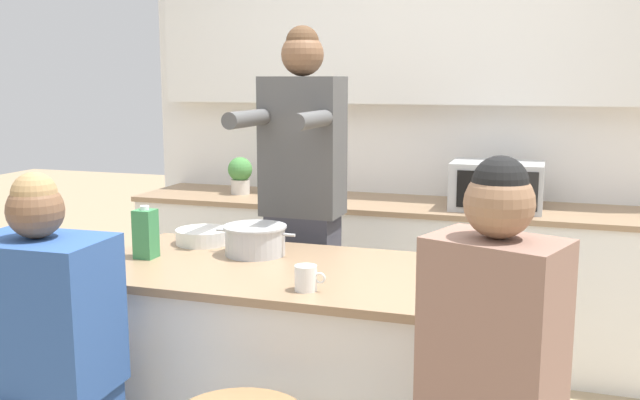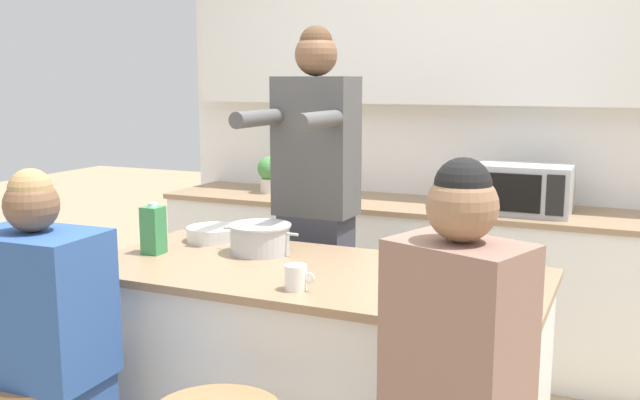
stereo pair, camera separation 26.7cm
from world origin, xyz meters
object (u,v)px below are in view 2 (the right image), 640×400
at_px(coffee_cup_near, 296,277).
at_px(banana_bunch, 517,276).
at_px(fruit_bowl, 214,234).
at_px(kitchen_island, 312,382).
at_px(microwave, 524,189).
at_px(cooking_pot, 260,239).
at_px(juice_carton, 153,230).
at_px(person_wrapped_blanket, 44,380).
at_px(potted_plant, 270,173).
at_px(person_cooking, 316,227).

height_order(coffee_cup_near, banana_bunch, coffee_cup_near).
bearing_deg(banana_bunch, fruit_bowl, 174.90).
xyz_separation_m(kitchen_island, microwave, (0.54, 1.55, 0.56)).
xyz_separation_m(kitchen_island, cooking_pot, (-0.30, 0.15, 0.50)).
height_order(coffee_cup_near, juice_carton, juice_carton).
relative_size(coffee_cup_near, banana_bunch, 0.76).
height_order(cooking_pot, microwave, microwave).
distance_m(person_wrapped_blanket, cooking_pot, 0.96).
relative_size(juice_carton, potted_plant, 0.91).
xyz_separation_m(banana_bunch, microwave, (-0.18, 1.41, 0.10)).
bearing_deg(fruit_bowl, potted_plant, 107.92).
height_order(person_cooking, fruit_bowl, person_cooking).
xyz_separation_m(person_wrapped_blanket, coffee_cup_near, (0.72, 0.42, 0.32)).
xyz_separation_m(person_wrapped_blanket, cooking_pot, (0.36, 0.83, 0.34)).
bearing_deg(potted_plant, person_cooking, -52.11).
bearing_deg(coffee_cup_near, fruit_bowl, 141.60).
bearing_deg(microwave, kitchen_island, -109.20).
bearing_deg(juice_carton, fruit_bowl, 71.66).
bearing_deg(cooking_pot, banana_bunch, -0.30).
relative_size(kitchen_island, fruit_bowl, 7.30).
xyz_separation_m(microwave, potted_plant, (-1.56, 0.04, -0.00)).
bearing_deg(juice_carton, potted_plant, 101.56).
relative_size(kitchen_island, person_wrapped_blanket, 1.29).
bearing_deg(person_wrapped_blanket, coffee_cup_near, 28.58).
xyz_separation_m(banana_bunch, potted_plant, (-1.74, 1.45, 0.09)).
height_order(banana_bunch, microwave, microwave).
distance_m(cooking_pot, microwave, 1.63).
bearing_deg(person_cooking, cooking_pot, -93.52).
bearing_deg(kitchen_island, coffee_cup_near, -76.61).
height_order(kitchen_island, cooking_pot, cooking_pot).
height_order(cooking_pot, banana_bunch, cooking_pot).
xyz_separation_m(fruit_bowl, microwave, (1.13, 1.29, 0.09)).
bearing_deg(person_cooking, fruit_bowl, -131.64).
bearing_deg(person_wrapped_blanket, potted_plant, 97.00).
bearing_deg(fruit_bowl, cooking_pot, -20.99).
relative_size(juice_carton, microwave, 0.43).
bearing_deg(cooking_pot, person_wrapped_blanket, -113.61).
bearing_deg(cooking_pot, microwave, 59.16).
height_order(fruit_bowl, banana_bunch, fruit_bowl).
bearing_deg(kitchen_island, person_cooking, 112.98).
distance_m(person_wrapped_blanket, juice_carton, 0.75).
bearing_deg(fruit_bowl, juice_carton, -108.34).
relative_size(banana_bunch, microwave, 0.29).
bearing_deg(juice_carton, person_cooking, 56.91).
distance_m(cooking_pot, banana_bunch, 1.02).
height_order(cooking_pot, potted_plant, potted_plant).
relative_size(cooking_pot, microwave, 0.70).
height_order(person_wrapped_blanket, cooking_pot, person_wrapped_blanket).
distance_m(person_cooking, potted_plant, 1.23).
height_order(fruit_bowl, juice_carton, juice_carton).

